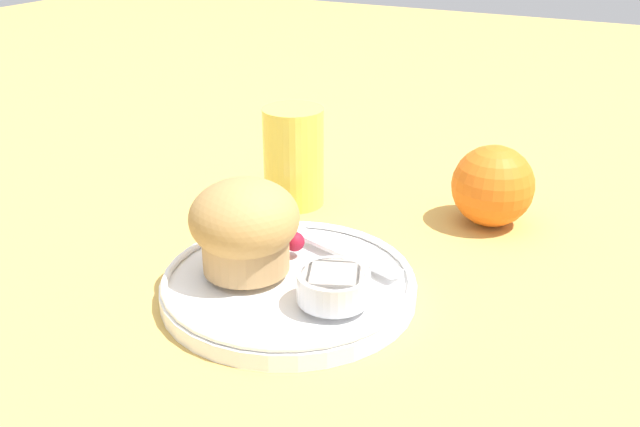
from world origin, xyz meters
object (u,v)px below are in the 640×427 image
Objects in this scene: muffin at (246,225)px; orange_fruit at (493,186)px; juice_glass at (294,157)px; butter_knife at (315,239)px.

muffin reaches higher than orange_fruit.
orange_fruit is at bearing 13.22° from juice_glass.
muffin is at bearing -122.83° from orange_fruit.
orange_fruit is at bearing 68.48° from butter_knife.
orange_fruit is at bearing 57.17° from muffin.
orange_fruit reaches higher than butter_knife.
muffin is at bearing -72.22° from juice_glass.
juice_glass is (-0.06, 0.17, -0.01)m from muffin.
muffin is at bearing -94.63° from butter_knife.
muffin is 0.86× the size of juice_glass.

